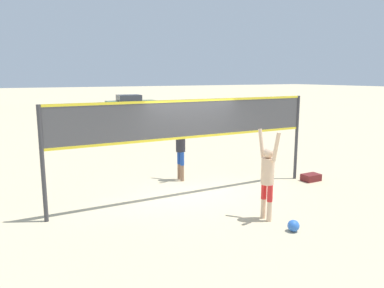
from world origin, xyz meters
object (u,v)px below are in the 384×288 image
(player_spiker, at_px, (268,174))
(gear_bag, at_px, (311,177))
(volleyball, at_px, (293,226))
(parked_car_mid, at_px, (131,104))
(volleyball_net, at_px, (192,125))
(player_blocker, at_px, (181,143))

(player_spiker, xyz_separation_m, gear_bag, (3.17, 1.76, -0.93))
(volleyball, bearing_deg, parked_car_mid, 77.21)
(volleyball_net, relative_size, parked_car_mid, 1.59)
(player_blocker, relative_size, gear_bag, 4.00)
(volleyball_net, bearing_deg, volleyball, -76.33)
(player_blocker, distance_m, parked_car_mid, 23.21)
(player_spiker, distance_m, gear_bag, 3.74)
(volleyball, relative_size, parked_car_mid, 0.05)
(volleyball_net, bearing_deg, gear_bag, -6.40)
(gear_bag, bearing_deg, parked_car_mid, 83.00)
(player_spiker, height_order, parked_car_mid, player_spiker)
(volleyball_net, xyz_separation_m, player_spiker, (0.64, -2.19, -0.84))
(player_blocker, height_order, gear_bag, player_blocker)
(player_blocker, bearing_deg, volleyball, 3.62)
(player_spiker, distance_m, player_blocker, 3.69)
(gear_bag, bearing_deg, volleyball_net, 173.60)
(gear_bag, bearing_deg, volleyball, -140.90)
(volleyball_net, bearing_deg, parked_car_mid, 74.09)
(volleyball_net, bearing_deg, player_blocker, 73.83)
(player_spiker, bearing_deg, player_blocker, 3.24)
(player_spiker, bearing_deg, volleyball, -174.57)
(parked_car_mid, bearing_deg, volleyball_net, -100.93)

